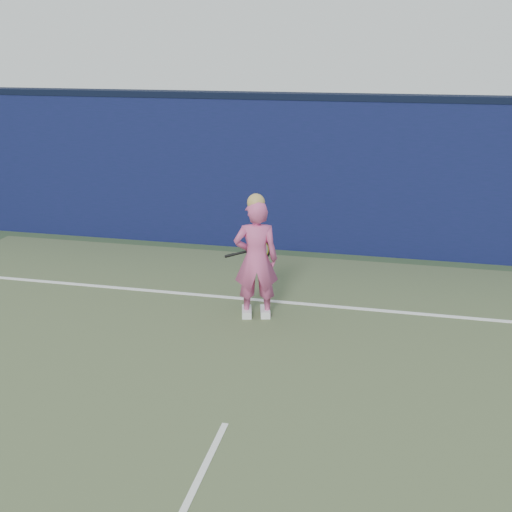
# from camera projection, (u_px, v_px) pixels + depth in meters

# --- Properties ---
(ground) EXTENTS (80.00, 80.00, 0.00)m
(ground) POSITION_uv_depth(u_px,v_px,m) (192.00, 495.00, 5.02)
(ground) COLOR #314329
(ground) RESTS_ON ground
(backstop_wall) EXTENTS (24.00, 0.40, 2.50)m
(backstop_wall) POSITION_uv_depth(u_px,v_px,m) (312.00, 177.00, 10.64)
(backstop_wall) COLOR #0D1539
(backstop_wall) RESTS_ON ground
(wall_cap) EXTENTS (24.00, 0.42, 0.10)m
(wall_cap) POSITION_uv_depth(u_px,v_px,m) (314.00, 96.00, 10.23)
(wall_cap) COLOR black
(wall_cap) RESTS_ON backstop_wall
(player) EXTENTS (0.63, 0.49, 1.62)m
(player) POSITION_uv_depth(u_px,v_px,m) (256.00, 259.00, 8.07)
(player) COLOR #CF508A
(player) RESTS_ON ground
(racket) EXTENTS (0.63, 0.17, 0.34)m
(racket) POSITION_uv_depth(u_px,v_px,m) (256.00, 250.00, 8.47)
(racket) COLOR black
(racket) RESTS_ON ground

